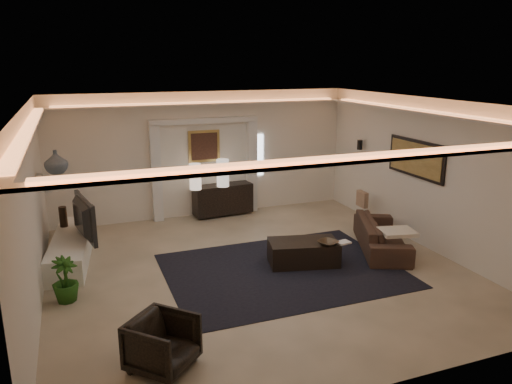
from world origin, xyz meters
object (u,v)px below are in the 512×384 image
object	(u,v)px
sofa	(382,235)
coffee_table	(303,253)
console	(223,199)
armchair	(163,344)

from	to	relation	value
sofa	coffee_table	world-z (taller)	sofa
console	armchair	world-z (taller)	console
sofa	coffee_table	size ratio (longest dim) A/B	1.64
coffee_table	armchair	distance (m)	3.69
armchair	coffee_table	bearing A→B (deg)	-7.73
console	coffee_table	bearing A→B (deg)	-85.72
coffee_table	armchair	world-z (taller)	armchair
console	coffee_table	world-z (taller)	console
sofa	coffee_table	xyz separation A→B (m)	(-1.73, -0.10, -0.09)
coffee_table	sofa	bearing A→B (deg)	16.78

